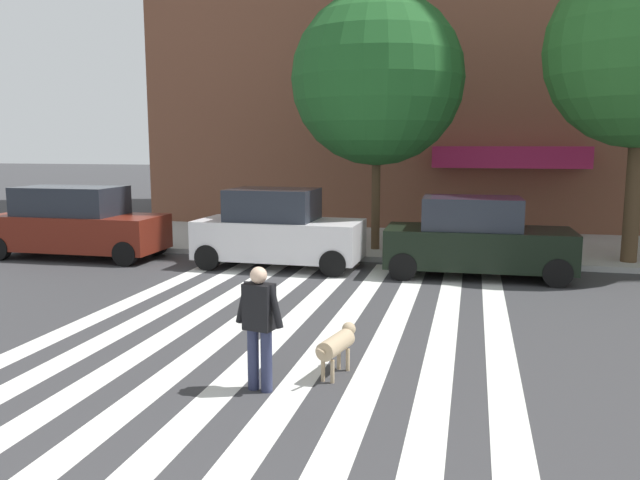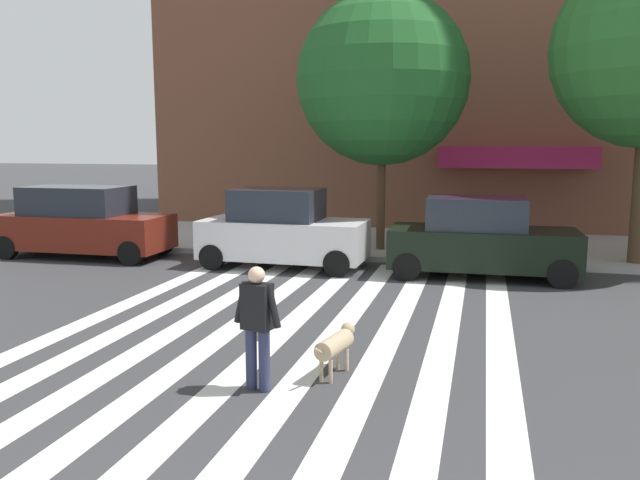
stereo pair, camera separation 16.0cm
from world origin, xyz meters
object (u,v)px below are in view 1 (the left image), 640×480
pedestrian_dog_walker (259,321)px  dog_on_leash (337,344)px  parked_car_near_curb (76,223)px  street_tree_nearest (377,79)px  parked_car_third_in_line (476,239)px  parked_car_behind_first (278,230)px

pedestrian_dog_walker → dog_on_leash: size_ratio=1.44×
parked_car_near_curb → street_tree_nearest: 9.38m
parked_car_third_in_line → dog_on_leash: 7.50m
parked_car_near_curb → parked_car_third_in_line: size_ratio=1.09×
street_tree_nearest → dog_on_leash: 10.84m
parked_car_third_in_line → parked_car_behind_first: bearing=180.0°
parked_car_behind_first → pedestrian_dog_walker: parked_car_behind_first is taller
dog_on_leash → parked_car_behind_first: bearing=113.4°
parked_car_near_curb → dog_on_leash: parked_car_near_curb is taller
parked_car_near_curb → parked_car_third_in_line: parked_car_near_curb is taller
dog_on_leash → street_tree_nearest: bearing=95.7°
parked_car_behind_first → parked_car_third_in_line: bearing=-0.0°
parked_car_near_curb → dog_on_leash: 11.61m
parked_car_behind_first → street_tree_nearest: size_ratio=0.59×
parked_car_third_in_line → dog_on_leash: size_ratio=3.90×
parked_car_behind_first → dog_on_leash: bearing=-66.6°
street_tree_nearest → pedestrian_dog_walker: size_ratio=4.43×
parked_car_near_curb → parked_car_third_in_line: bearing=-0.0°
parked_car_near_curb → dog_on_leash: (9.06, -7.25, -0.53)m
parked_car_third_in_line → dog_on_leash: (-1.87, -7.25, -0.47)m
parked_car_behind_first → parked_car_third_in_line: 5.00m
parked_car_third_in_line → pedestrian_dog_walker: (-2.73, -8.03, 0.01)m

